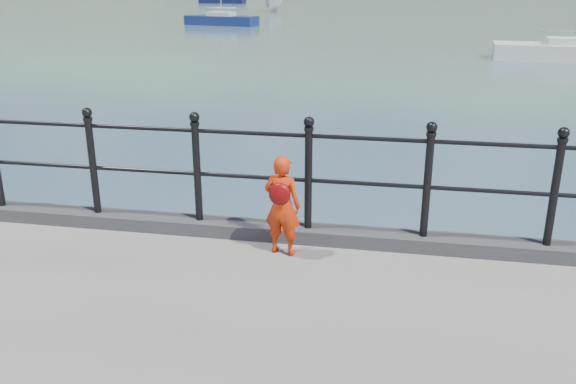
% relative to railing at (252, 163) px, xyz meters
% --- Properties ---
extents(ground, '(600.00, 600.00, 0.00)m').
position_rel_railing_xyz_m(ground, '(-0.00, 0.15, -1.82)').
color(ground, '#2D4251').
rests_on(ground, ground).
extents(kerb, '(60.00, 0.30, 0.15)m').
position_rel_railing_xyz_m(kerb, '(-0.00, -0.00, -0.75)').
color(kerb, '#28282B').
rests_on(kerb, quay).
extents(railing, '(18.11, 0.11, 1.20)m').
position_rel_railing_xyz_m(railing, '(0.00, 0.00, 0.00)').
color(railing, black).
rests_on(railing, kerb).
extents(far_shore, '(830.00, 200.00, 156.00)m').
position_rel_railing_xyz_m(far_shore, '(38.34, 239.56, -24.39)').
color(far_shore, '#333A21').
rests_on(far_shore, ground).
extents(child, '(0.42, 0.34, 1.03)m').
position_rel_railing_xyz_m(child, '(0.40, -0.36, -0.30)').
color(child, red).
rests_on(child, quay).
extents(launch_white, '(1.72, 4.51, 1.74)m').
position_rel_railing_xyz_m(launch_white, '(-12.51, 60.19, -0.95)').
color(launch_white, silver).
rests_on(launch_white, ground).
extents(sailboat_left, '(6.36, 2.17, 8.91)m').
position_rel_railing_xyz_m(sailboat_left, '(-23.60, 78.82, -1.49)').
color(sailboat_left, black).
rests_on(sailboat_left, ground).
extents(sailboat_near, '(7.23, 2.51, 9.64)m').
position_rel_railing_xyz_m(sailboat_near, '(9.13, 24.26, -1.48)').
color(sailboat_near, beige).
rests_on(sailboat_near, ground).
extents(sailboat_port, '(5.86, 2.80, 8.21)m').
position_rel_railing_xyz_m(sailboat_port, '(-12.59, 41.24, -1.48)').
color(sailboat_port, navy).
rests_on(sailboat_port, ground).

